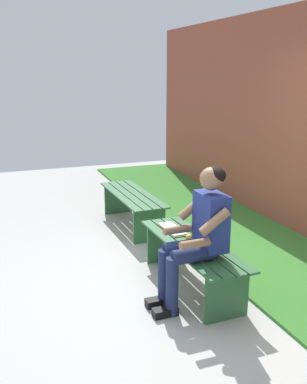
{
  "coord_description": "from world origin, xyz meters",
  "views": [
    {
      "loc": [
        -3.52,
        1.72,
        2.03
      ],
      "look_at": [
        0.65,
        0.15,
        0.81
      ],
      "focal_mm": 41.03,
      "sensor_mm": 36.0,
      "label": 1
    }
  ],
  "objects_px": {
    "person_seated": "(198,232)",
    "bench_far": "(132,202)",
    "bench_near": "(192,254)",
    "book_open": "(172,229)",
    "apple": "(189,238)"
  },
  "relations": [
    {
      "from": "person_seated",
      "to": "bench_far",
      "type": "bearing_deg",
      "value": -2.67
    },
    {
      "from": "bench_near",
      "to": "book_open",
      "type": "height_order",
      "value": "book_open"
    },
    {
      "from": "bench_far",
      "to": "book_open",
      "type": "bearing_deg",
      "value": 178.27
    },
    {
      "from": "bench_near",
      "to": "person_seated",
      "type": "relative_size",
      "value": 1.22
    },
    {
      "from": "bench_far",
      "to": "person_seated",
      "type": "distance_m",
      "value": 2.2
    },
    {
      "from": "bench_far",
      "to": "book_open",
      "type": "height_order",
      "value": "book_open"
    },
    {
      "from": "person_seated",
      "to": "book_open",
      "type": "xyz_separation_m",
      "value": [
        0.7,
        -0.06,
        -0.23
      ]
    },
    {
      "from": "bench_far",
      "to": "book_open",
      "type": "distance_m",
      "value": 1.48
    },
    {
      "from": "apple",
      "to": "bench_near",
      "type": "bearing_deg",
      "value": -168.96
    },
    {
      "from": "bench_far",
      "to": "bench_near",
      "type": "bearing_deg",
      "value": -180.0
    },
    {
      "from": "bench_far",
      "to": "person_seated",
      "type": "relative_size",
      "value": 1.19
    },
    {
      "from": "person_seated",
      "to": "book_open",
      "type": "relative_size",
      "value": 3.03
    },
    {
      "from": "bench_near",
      "to": "bench_far",
      "type": "xyz_separation_m",
      "value": [
        1.85,
        0.0,
        -0.0
      ]
    },
    {
      "from": "bench_far",
      "to": "apple",
      "type": "relative_size",
      "value": 21.25
    },
    {
      "from": "apple",
      "to": "book_open",
      "type": "distance_m",
      "value": 0.33
    }
  ]
}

